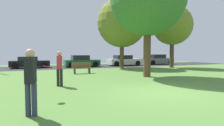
{
  "coord_description": "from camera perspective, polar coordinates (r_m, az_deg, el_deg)",
  "views": [
    {
      "loc": [
        -4.95,
        -6.24,
        1.67
      ],
      "look_at": [
        0.0,
        5.73,
        0.96
      ],
      "focal_mm": 29.47,
      "sensor_mm": 36.0,
      "label": 1
    }
  ],
  "objects": [
    {
      "name": "parked_car_grey",
      "position": [
        27.93,
        14.0,
        0.99
      ],
      "size": [
        4.38,
        2.07,
        1.45
      ],
      "color": "slate",
      "rests_on": "ground_plane"
    },
    {
      "name": "frisbee_disc",
      "position": [
        6.94,
        -19.59,
        -1.02
      ],
      "size": [
        0.34,
        0.34,
        0.07
      ],
      "color": "#EA2D6B"
    },
    {
      "name": "parked_car_black",
      "position": [
        22.49,
        -24.16,
        0.11
      ],
      "size": [
        4.1,
        1.98,
        1.26
      ],
      "color": "black",
      "rests_on": "ground_plane"
    },
    {
      "name": "parked_car_white",
      "position": [
        24.57,
        3.73,
        0.72
      ],
      "size": [
        4.39,
        2.09,
        1.37
      ],
      "color": "white",
      "rests_on": "ground_plane"
    },
    {
      "name": "maple_tree_far",
      "position": [
        22.24,
        18.19,
        11.01
      ],
      "size": [
        4.45,
        4.45,
        7.02
      ],
      "color": "brown",
      "rests_on": "ground_plane"
    },
    {
      "name": "ground_plane",
      "position": [
        8.14,
        15.8,
        -8.82
      ],
      "size": [
        44.0,
        44.0,
        0.0
      ],
      "primitive_type": "plane",
      "color": "#547F38"
    },
    {
      "name": "birch_tree_lone",
      "position": [
        21.14,
        3.09,
        12.37
      ],
      "size": [
        5.57,
        5.57,
        7.86
      ],
      "color": "brown",
      "rests_on": "ground_plane"
    },
    {
      "name": "park_bench",
      "position": [
        15.15,
        -9.35,
        -1.47
      ],
      "size": [
        1.6,
        0.45,
        0.9
      ],
      "rotation": [
        0.0,
        0.0,
        3.14
      ],
      "color": "brown",
      "rests_on": "ground_plane"
    },
    {
      "name": "person_catcher",
      "position": [
        5.27,
        -23.92,
        -4.53
      ],
      "size": [
        0.3,
        0.37,
        1.78
      ],
      "rotation": [
        0.0,
        0.0,
        1.29
      ],
      "color": "#2D334C",
      "rests_on": "ground_plane"
    },
    {
      "name": "person_thrower",
      "position": [
        9.53,
        -15.97,
        -1.08
      ],
      "size": [
        0.3,
        0.37,
        1.77
      ],
      "rotation": [
        0.0,
        0.0,
        -1.85
      ],
      "color": "black",
      "rests_on": "ground_plane"
    },
    {
      "name": "road_strip",
      "position": [
        22.85,
        -9.89,
        -1.09
      ],
      "size": [
        44.0,
        6.4,
        0.01
      ],
      "primitive_type": "cube",
      "color": "#28282B",
      "rests_on": "ground_plane"
    },
    {
      "name": "parked_car_green",
      "position": [
        22.56,
        -9.44,
        0.48
      ],
      "size": [
        4.15,
        2.03,
        1.4
      ],
      "color": "#195633",
      "rests_on": "ground_plane"
    }
  ]
}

